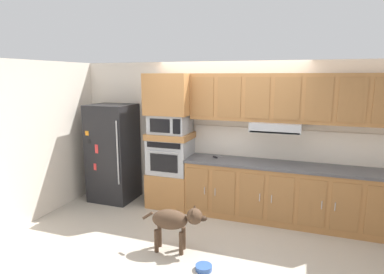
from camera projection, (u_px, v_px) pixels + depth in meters
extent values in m
plane|color=#B2A899|center=(211.00, 232.00, 4.80)|extent=(9.60, 9.60, 0.00)
cube|color=silver|center=(230.00, 136.00, 5.59)|extent=(6.20, 0.12, 2.50)
cube|color=silver|center=(52.00, 137.00, 5.49)|extent=(0.12, 7.10, 2.50)
cube|color=black|center=(113.00, 153.00, 5.95)|extent=(0.76, 0.70, 1.76)
cylinder|color=silver|center=(118.00, 153.00, 5.48)|extent=(0.02, 0.02, 1.10)
cube|color=black|center=(89.00, 141.00, 5.65)|extent=(0.05, 0.01, 0.08)
cube|color=red|center=(95.00, 167.00, 5.70)|extent=(0.05, 0.01, 0.12)
cube|color=orange|center=(87.00, 133.00, 5.64)|extent=(0.07, 0.01, 0.08)
cube|color=red|center=(97.00, 149.00, 5.63)|extent=(0.06, 0.01, 0.15)
cube|color=#A8703D|center=(171.00, 189.00, 5.75)|extent=(0.74, 0.62, 0.60)
cube|color=#A8AAAF|center=(171.00, 156.00, 5.64)|extent=(0.70, 0.58, 0.60)
cube|color=black|center=(164.00, 163.00, 5.38)|extent=(0.49, 0.01, 0.30)
cube|color=black|center=(163.00, 145.00, 5.32)|extent=(0.59, 0.01, 0.09)
cylinder|color=#A8AAAF|center=(163.00, 152.00, 5.32)|extent=(0.56, 0.02, 0.02)
cube|color=#A8703D|center=(170.00, 136.00, 5.57)|extent=(0.74, 0.62, 0.10)
cube|color=#A8AAAF|center=(170.00, 124.00, 5.54)|extent=(0.64, 0.53, 0.32)
cube|color=black|center=(160.00, 126.00, 5.31)|extent=(0.35, 0.01, 0.22)
cube|color=black|center=(176.00, 127.00, 5.21)|extent=(0.13, 0.01, 0.24)
cube|color=#A8703D|center=(170.00, 94.00, 5.44)|extent=(0.74, 0.62, 0.68)
cube|color=#A8703D|center=(282.00, 194.00, 5.10)|extent=(3.05, 0.60, 0.88)
cube|color=#9A6738|center=(197.00, 189.00, 5.24)|extent=(0.37, 0.01, 0.70)
cylinder|color=#BCBCC1|center=(204.00, 191.00, 5.19)|extent=(0.01, 0.01, 0.12)
cube|color=#9A6738|center=(223.00, 193.00, 5.10)|extent=(0.37, 0.01, 0.70)
cylinder|color=#BCBCC1|center=(215.00, 192.00, 5.13)|extent=(0.01, 0.01, 0.12)
cube|color=#9A6738|center=(251.00, 196.00, 4.95)|extent=(0.37, 0.01, 0.70)
cylinder|color=#BCBCC1|center=(260.00, 197.00, 4.90)|extent=(0.01, 0.01, 0.12)
cube|color=#9A6738|center=(281.00, 200.00, 4.81)|extent=(0.37, 0.01, 0.70)
cylinder|color=#BCBCC1|center=(271.00, 199.00, 4.84)|extent=(0.01, 0.01, 0.12)
cube|color=#9A6738|center=(312.00, 203.00, 4.67)|extent=(0.37, 0.01, 0.70)
cylinder|color=#BCBCC1|center=(322.00, 205.00, 4.61)|extent=(0.01, 0.01, 0.12)
cube|color=#9A6738|center=(345.00, 208.00, 4.52)|extent=(0.37, 0.01, 0.70)
cylinder|color=#BCBCC1|center=(335.00, 207.00, 4.55)|extent=(0.01, 0.01, 0.12)
cube|color=#9A6738|center=(381.00, 212.00, 4.38)|extent=(0.37, 0.01, 0.70)
cube|color=#4C4C51|center=(284.00, 166.00, 5.01)|extent=(3.09, 0.64, 0.04)
cube|color=white|center=(286.00, 145.00, 5.23)|extent=(3.09, 0.02, 0.50)
cube|color=#A8703D|center=(288.00, 98.00, 4.94)|extent=(3.05, 0.34, 0.74)
cube|color=#A8AAAF|center=(276.00, 127.00, 5.01)|extent=(0.76, 0.48, 0.14)
cube|color=black|center=(274.00, 132.00, 4.81)|extent=(0.72, 0.04, 0.02)
cube|color=#9A6738|center=(203.00, 97.00, 5.21)|extent=(0.37, 0.01, 0.63)
cube|color=#9A6738|center=(229.00, 97.00, 5.07)|extent=(0.37, 0.01, 0.63)
cube|color=#9A6738|center=(257.00, 98.00, 4.92)|extent=(0.37, 0.01, 0.63)
cube|color=#9A6738|center=(287.00, 99.00, 4.78)|extent=(0.37, 0.01, 0.63)
cube|color=#9A6738|center=(319.00, 99.00, 4.63)|extent=(0.37, 0.01, 0.63)
cube|color=#9A6738|center=(353.00, 100.00, 4.49)|extent=(0.37, 0.01, 0.63)
cylinder|color=black|center=(215.00, 157.00, 5.40)|extent=(0.10, 0.08, 0.03)
cylinder|color=silver|center=(220.00, 156.00, 5.46)|extent=(0.10, 0.08, 0.01)
ellipsoid|color=#473323|center=(170.00, 219.00, 4.20)|extent=(0.50, 0.32, 0.26)
sphere|color=#473323|center=(195.00, 216.00, 4.13)|extent=(0.21, 0.21, 0.21)
ellipsoid|color=#312318|center=(203.00, 218.00, 4.11)|extent=(0.13, 0.09, 0.07)
cone|color=#473323|center=(195.00, 207.00, 4.18)|extent=(0.06, 0.06, 0.06)
cone|color=#473323|center=(192.00, 212.00, 4.04)|extent=(0.06, 0.06, 0.06)
cylinder|color=#473323|center=(148.00, 216.00, 4.26)|extent=(0.15, 0.06, 0.12)
cylinder|color=#473323|center=(184.00, 238.00, 4.29)|extent=(0.06, 0.06, 0.31)
cylinder|color=#473323|center=(181.00, 243.00, 4.15)|extent=(0.06, 0.06, 0.31)
cylinder|color=#473323|center=(160.00, 236.00, 4.36)|extent=(0.06, 0.06, 0.31)
cylinder|color=#473323|center=(156.00, 241.00, 4.22)|extent=(0.06, 0.06, 0.31)
cylinder|color=#3359A5|center=(204.00, 268.00, 3.84)|extent=(0.20, 0.20, 0.06)
cylinder|color=brown|center=(204.00, 267.00, 3.84)|extent=(0.15, 0.15, 0.03)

